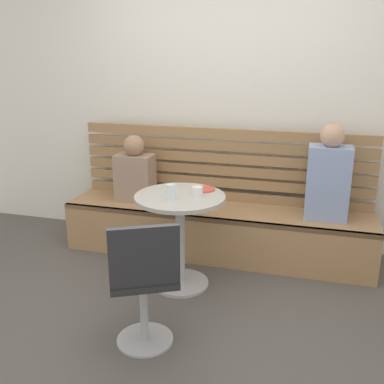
% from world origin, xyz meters
% --- Properties ---
extents(ground, '(8.00, 8.00, 0.00)m').
position_xyz_m(ground, '(0.00, 0.00, 0.00)').
color(ground, '#514C47').
extents(back_wall, '(5.20, 0.10, 2.90)m').
position_xyz_m(back_wall, '(0.00, 1.64, 1.45)').
color(back_wall, white).
rests_on(back_wall, ground).
extents(booth_bench, '(2.70, 0.52, 0.44)m').
position_xyz_m(booth_bench, '(0.00, 1.20, 0.22)').
color(booth_bench, '#A87C51').
rests_on(booth_bench, ground).
extents(booth_backrest, '(2.65, 0.04, 0.67)m').
position_xyz_m(booth_backrest, '(0.00, 1.44, 0.78)').
color(booth_backrest, '#9A7249').
rests_on(booth_backrest, booth_bench).
extents(cafe_table, '(0.68, 0.68, 0.74)m').
position_xyz_m(cafe_table, '(-0.14, 0.58, 0.52)').
color(cafe_table, '#ADADB2').
rests_on(cafe_table, ground).
extents(white_chair, '(0.54, 0.54, 0.85)m').
position_xyz_m(white_chair, '(-0.12, -0.22, 0.46)').
color(white_chair, '#ADADB2').
rests_on(white_chair, ground).
extents(person_adult, '(0.34, 0.22, 0.79)m').
position_xyz_m(person_adult, '(0.92, 1.21, 0.79)').
color(person_adult, '#8C9EC6').
rests_on(person_adult, booth_bench).
extents(person_child_left, '(0.34, 0.22, 0.61)m').
position_xyz_m(person_child_left, '(-0.77, 1.23, 0.71)').
color(person_child_left, '#9E7F6B').
rests_on(person_child_left, booth_bench).
extents(cup_water_clear, '(0.07, 0.07, 0.11)m').
position_xyz_m(cup_water_clear, '(-0.19, 0.49, 0.80)').
color(cup_water_clear, white).
rests_on(cup_water_clear, cafe_table).
extents(cup_ceramic_white, '(0.08, 0.08, 0.07)m').
position_xyz_m(cup_ceramic_white, '(-0.02, 0.61, 0.78)').
color(cup_ceramic_white, white).
rests_on(cup_ceramic_white, cafe_table).
extents(plate_small, '(0.17, 0.17, 0.01)m').
position_xyz_m(plate_small, '(-0.01, 0.77, 0.75)').
color(plate_small, '#DB4C42').
rests_on(plate_small, cafe_table).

